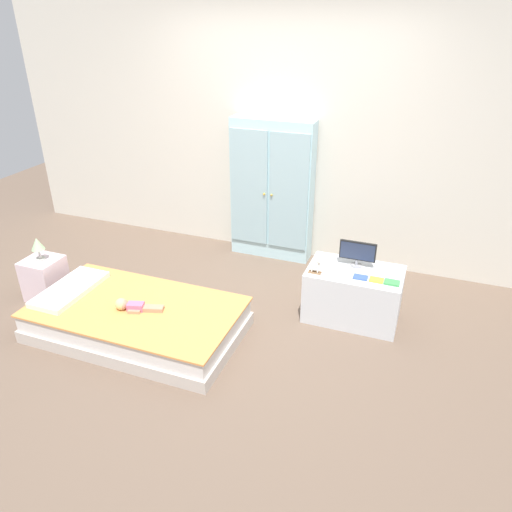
{
  "coord_description": "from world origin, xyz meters",
  "views": [
    {
      "loc": [
        1.43,
        -3.12,
        2.43
      ],
      "look_at": [
        0.14,
        0.29,
        0.56
      ],
      "focal_mm": 34.05,
      "sensor_mm": 36.0,
      "label": 1
    }
  ],
  "objects_px": {
    "tv_monitor": "(358,252)",
    "wardrobe": "(272,190)",
    "book_green": "(392,283)",
    "doll": "(130,306)",
    "tv_stand": "(353,294)",
    "bed": "(137,319)",
    "rocking_horse_toy": "(316,267)",
    "book_yellow": "(376,280)",
    "table_lamp": "(37,245)",
    "nightstand": "(45,278)",
    "book_blue": "(361,277)"
  },
  "relations": [
    {
      "from": "tv_monitor",
      "to": "wardrobe",
      "type": "bearing_deg",
      "value": 142.0
    },
    {
      "from": "book_green",
      "to": "doll",
      "type": "bearing_deg",
      "value": -157.36
    },
    {
      "from": "tv_stand",
      "to": "tv_monitor",
      "type": "distance_m",
      "value": 0.37
    },
    {
      "from": "book_green",
      "to": "tv_monitor",
      "type": "bearing_deg",
      "value": 148.85
    },
    {
      "from": "bed",
      "to": "rocking_horse_toy",
      "type": "relative_size",
      "value": 13.22
    },
    {
      "from": "tv_stand",
      "to": "tv_monitor",
      "type": "bearing_deg",
      "value": 97.73
    },
    {
      "from": "wardrobe",
      "to": "book_yellow",
      "type": "distance_m",
      "value": 1.63
    },
    {
      "from": "table_lamp",
      "to": "book_yellow",
      "type": "bearing_deg",
      "value": 11.02
    },
    {
      "from": "tv_monitor",
      "to": "nightstand",
      "type": "bearing_deg",
      "value": -164.33
    },
    {
      "from": "nightstand",
      "to": "book_green",
      "type": "height_order",
      "value": "book_green"
    },
    {
      "from": "tv_stand",
      "to": "table_lamp",
      "type": "bearing_deg",
      "value": -166.04
    },
    {
      "from": "doll",
      "to": "book_green",
      "type": "relative_size",
      "value": 3.17
    },
    {
      "from": "bed",
      "to": "nightstand",
      "type": "bearing_deg",
      "value": 170.55
    },
    {
      "from": "wardrobe",
      "to": "book_blue",
      "type": "bearing_deg",
      "value": -42.15
    },
    {
      "from": "doll",
      "to": "book_green",
      "type": "bearing_deg",
      "value": 22.64
    },
    {
      "from": "table_lamp",
      "to": "tv_stand",
      "type": "relative_size",
      "value": 0.27
    },
    {
      "from": "rocking_horse_toy",
      "to": "table_lamp",
      "type": "bearing_deg",
      "value": -167.97
    },
    {
      "from": "bed",
      "to": "table_lamp",
      "type": "xyz_separation_m",
      "value": [
        -1.11,
        0.18,
        0.41
      ]
    },
    {
      "from": "book_yellow",
      "to": "nightstand",
      "type": "bearing_deg",
      "value": -168.98
    },
    {
      "from": "doll",
      "to": "tv_monitor",
      "type": "xyz_separation_m",
      "value": [
        1.62,
        1.0,
        0.3
      ]
    },
    {
      "from": "wardrobe",
      "to": "book_green",
      "type": "distance_m",
      "value": 1.73
    },
    {
      "from": "nightstand",
      "to": "book_yellow",
      "type": "relative_size",
      "value": 3.57
    },
    {
      "from": "book_yellow",
      "to": "book_green",
      "type": "bearing_deg",
      "value": 0.0
    },
    {
      "from": "bed",
      "to": "book_green",
      "type": "relative_size",
      "value": 13.96
    },
    {
      "from": "nightstand",
      "to": "tv_stand",
      "type": "bearing_deg",
      "value": 13.96
    },
    {
      "from": "tv_monitor",
      "to": "book_green",
      "type": "distance_m",
      "value": 0.4
    },
    {
      "from": "tv_stand",
      "to": "tv_monitor",
      "type": "xyz_separation_m",
      "value": [
        -0.01,
        0.08,
        0.36
      ]
    },
    {
      "from": "bed",
      "to": "table_lamp",
      "type": "bearing_deg",
      "value": 170.55
    },
    {
      "from": "book_blue",
      "to": "doll",
      "type": "bearing_deg",
      "value": -154.4
    },
    {
      "from": "book_blue",
      "to": "book_yellow",
      "type": "xyz_separation_m",
      "value": [
        0.13,
        0.0,
        0.0
      ]
    },
    {
      "from": "tv_monitor",
      "to": "table_lamp",
      "type": "bearing_deg",
      "value": -164.33
    },
    {
      "from": "table_lamp",
      "to": "rocking_horse_toy",
      "type": "xyz_separation_m",
      "value": [
        2.43,
        0.52,
        -0.02
      ]
    },
    {
      "from": "book_green",
      "to": "book_blue",
      "type": "bearing_deg",
      "value": 180.0
    },
    {
      "from": "bed",
      "to": "tv_stand",
      "type": "distance_m",
      "value": 1.84
    },
    {
      "from": "nightstand",
      "to": "book_yellow",
      "type": "height_order",
      "value": "book_yellow"
    },
    {
      "from": "table_lamp",
      "to": "bed",
      "type": "bearing_deg",
      "value": -9.45
    },
    {
      "from": "wardrobe",
      "to": "book_green",
      "type": "relative_size",
      "value": 12.07
    },
    {
      "from": "wardrobe",
      "to": "tv_monitor",
      "type": "xyz_separation_m",
      "value": [
        1.05,
        -0.82,
        -0.14
      ]
    },
    {
      "from": "tv_monitor",
      "to": "book_yellow",
      "type": "height_order",
      "value": "tv_monitor"
    },
    {
      "from": "bed",
      "to": "tv_monitor",
      "type": "bearing_deg",
      "value": 30.45
    },
    {
      "from": "bed",
      "to": "book_blue",
      "type": "height_order",
      "value": "book_blue"
    },
    {
      "from": "bed",
      "to": "book_yellow",
      "type": "height_order",
      "value": "book_yellow"
    },
    {
      "from": "nightstand",
      "to": "table_lamp",
      "type": "xyz_separation_m",
      "value": [
        0.0,
        -0.0,
        0.35
      ]
    },
    {
      "from": "table_lamp",
      "to": "book_yellow",
      "type": "xyz_separation_m",
      "value": [
        2.91,
        0.57,
        -0.07
      ]
    },
    {
      "from": "doll",
      "to": "rocking_horse_toy",
      "type": "bearing_deg",
      "value": 29.75
    },
    {
      "from": "tv_monitor",
      "to": "rocking_horse_toy",
      "type": "bearing_deg",
      "value": -139.88
    },
    {
      "from": "doll",
      "to": "tv_monitor",
      "type": "height_order",
      "value": "tv_monitor"
    },
    {
      "from": "tv_monitor",
      "to": "book_green",
      "type": "bearing_deg",
      "value": -31.15
    },
    {
      "from": "rocking_horse_toy",
      "to": "doll",
      "type": "bearing_deg",
      "value": -150.25
    },
    {
      "from": "book_yellow",
      "to": "book_green",
      "type": "relative_size",
      "value": 0.91
    }
  ]
}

